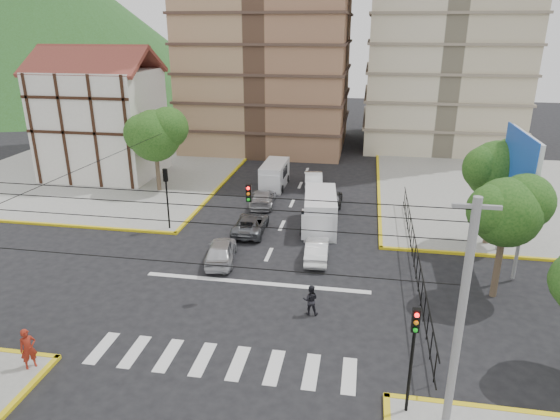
% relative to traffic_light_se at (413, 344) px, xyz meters
% --- Properties ---
extents(ground, '(160.00, 160.00, 0.00)m').
position_rel_traffic_light_se_xyz_m(ground, '(-7.80, 7.80, -3.11)').
color(ground, black).
rests_on(ground, ground).
extents(sidewalk_nw, '(26.00, 26.00, 0.15)m').
position_rel_traffic_light_se_xyz_m(sidewalk_nw, '(-27.80, 27.80, -3.04)').
color(sidewalk_nw, gray).
rests_on(sidewalk_nw, ground).
extents(sidewalk_ne, '(26.00, 26.00, 0.15)m').
position_rel_traffic_light_se_xyz_m(sidewalk_ne, '(12.20, 27.80, -3.04)').
color(sidewalk_ne, gray).
rests_on(sidewalk_ne, ground).
extents(crosswalk_stripes, '(12.00, 2.40, 0.01)m').
position_rel_traffic_light_se_xyz_m(crosswalk_stripes, '(-7.80, 1.80, -3.11)').
color(crosswalk_stripes, silver).
rests_on(crosswalk_stripes, ground).
extents(stop_line, '(13.00, 0.40, 0.01)m').
position_rel_traffic_light_se_xyz_m(stop_line, '(-7.80, 9.00, -3.11)').
color(stop_line, silver).
rests_on(stop_line, ground).
extents(tudor_building, '(10.80, 8.05, 12.23)m').
position_rel_traffic_light_se_xyz_m(tudor_building, '(-26.80, 27.80, 2.14)').
color(tudor_building, silver).
rests_on(tudor_building, ground).
extents(distant_hill, '(70.00, 70.00, 28.00)m').
position_rel_traffic_light_se_xyz_m(distant_hill, '(-62.80, 77.80, 10.89)').
color(distant_hill, '#274E1A').
rests_on(distant_hill, ground).
extents(park_fence, '(0.10, 22.50, 1.66)m').
position_rel_traffic_light_se_xyz_m(park_fence, '(1.20, 12.30, -3.11)').
color(park_fence, black).
rests_on(park_fence, ground).
extents(billboard, '(0.36, 6.20, 8.10)m').
position_rel_traffic_light_se_xyz_m(billboard, '(6.65, 13.80, 2.89)').
color(billboard, slate).
rests_on(billboard, ground).
extents(tree_park_a, '(4.41, 3.60, 6.83)m').
position_rel_traffic_light_se_xyz_m(tree_park_a, '(5.28, 9.81, 1.90)').
color(tree_park_a, '#473828').
rests_on(tree_park_a, ground).
extents(tree_park_c, '(4.65, 3.80, 7.25)m').
position_rel_traffic_light_se_xyz_m(tree_park_c, '(6.29, 16.81, 2.22)').
color(tree_park_c, '#473828').
rests_on(tree_park_c, ground).
extents(tree_tudor, '(5.39, 4.40, 7.43)m').
position_rel_traffic_light_se_xyz_m(tree_tudor, '(-19.70, 23.81, 2.11)').
color(tree_tudor, '#473828').
rests_on(tree_tudor, ground).
extents(traffic_light_se, '(0.28, 0.22, 4.40)m').
position_rel_traffic_light_se_xyz_m(traffic_light_se, '(0.00, 0.00, 0.00)').
color(traffic_light_se, black).
rests_on(traffic_light_se, ground).
extents(traffic_light_nw, '(0.28, 0.22, 4.40)m').
position_rel_traffic_light_se_xyz_m(traffic_light_nw, '(-15.60, 15.60, 0.00)').
color(traffic_light_nw, black).
rests_on(traffic_light_nw, ground).
extents(traffic_light_hanging, '(18.00, 9.12, 0.92)m').
position_rel_traffic_light_se_xyz_m(traffic_light_hanging, '(-7.80, 5.76, 2.79)').
color(traffic_light_hanging, black).
rests_on(traffic_light_hanging, ground).
extents(utility_pole_se, '(1.40, 0.28, 9.00)m').
position_rel_traffic_light_se_xyz_m(utility_pole_se, '(1.20, -1.20, 1.65)').
color(utility_pole_se, slate).
rests_on(utility_pole_se, ground).
extents(van_right_lane, '(2.78, 5.86, 2.55)m').
position_rel_traffic_light_se_xyz_m(van_right_lane, '(-5.02, 17.60, -1.87)').
color(van_right_lane, silver).
rests_on(van_right_lane, ground).
extents(van_left_lane, '(2.10, 4.97, 2.23)m').
position_rel_traffic_light_se_xyz_m(van_left_lane, '(-10.05, 26.72, -2.03)').
color(van_left_lane, silver).
rests_on(van_left_lane, ground).
extents(car_silver_front_left, '(2.40, 4.51, 1.46)m').
position_rel_traffic_light_se_xyz_m(car_silver_front_left, '(-10.52, 11.29, -2.38)').
color(car_silver_front_left, '#BCBCC1').
rests_on(car_silver_front_left, ground).
extents(car_white_front_right, '(1.59, 4.04, 1.31)m').
position_rel_traffic_light_se_xyz_m(car_white_front_right, '(-4.70, 12.65, -2.46)').
color(car_white_front_right, white).
rests_on(car_white_front_right, ground).
extents(car_grey_mid_left, '(2.22, 4.60, 1.26)m').
position_rel_traffic_light_se_xyz_m(car_grey_mid_left, '(-9.77, 16.21, -2.48)').
color(car_grey_mid_left, '#57595E').
rests_on(car_grey_mid_left, ground).
extents(car_silver_rear_left, '(2.24, 4.71, 1.32)m').
position_rel_traffic_light_se_xyz_m(car_silver_rear_left, '(-10.06, 21.78, -2.45)').
color(car_silver_rear_left, '#A7A7AB').
rests_on(car_silver_rear_left, ground).
extents(car_darkgrey_mid_right, '(1.46, 3.60, 1.22)m').
position_rel_traffic_light_se_xyz_m(car_darkgrey_mid_right, '(-4.44, 22.98, -2.50)').
color(car_darkgrey_mid_right, '#28282B').
rests_on(car_darkgrey_mid_right, ground).
extents(car_white_rear_right, '(2.07, 4.57, 1.45)m').
position_rel_traffic_light_se_xyz_m(car_white_rear_right, '(-6.58, 27.69, -2.39)').
color(car_white_rear_right, white).
rests_on(car_white_rear_right, ground).
extents(pedestrian_sw_corner, '(0.76, 0.79, 1.82)m').
position_rel_traffic_light_se_xyz_m(pedestrian_sw_corner, '(-15.56, -0.12, -2.05)').
color(pedestrian_sw_corner, maroon).
rests_on(pedestrian_sw_corner, sidewalk_sw).
extents(pedestrian_crosswalk, '(0.82, 0.65, 1.62)m').
position_rel_traffic_light_se_xyz_m(pedestrian_crosswalk, '(-4.37, 6.28, -2.30)').
color(pedestrian_crosswalk, black).
rests_on(pedestrian_crosswalk, ground).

